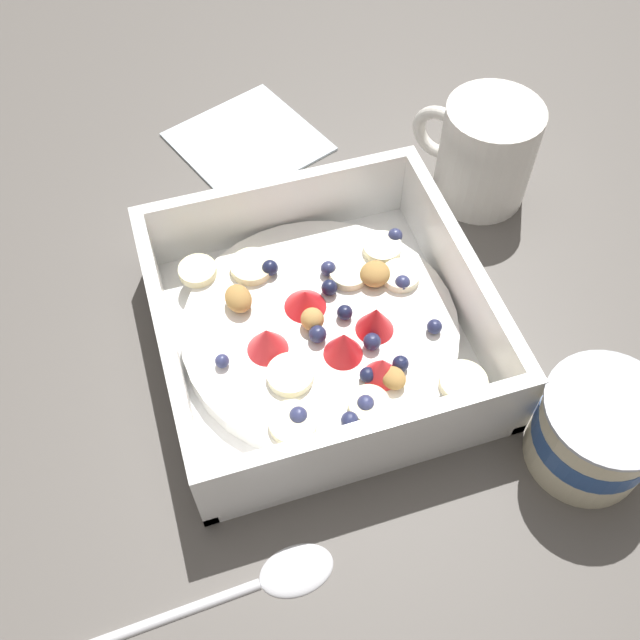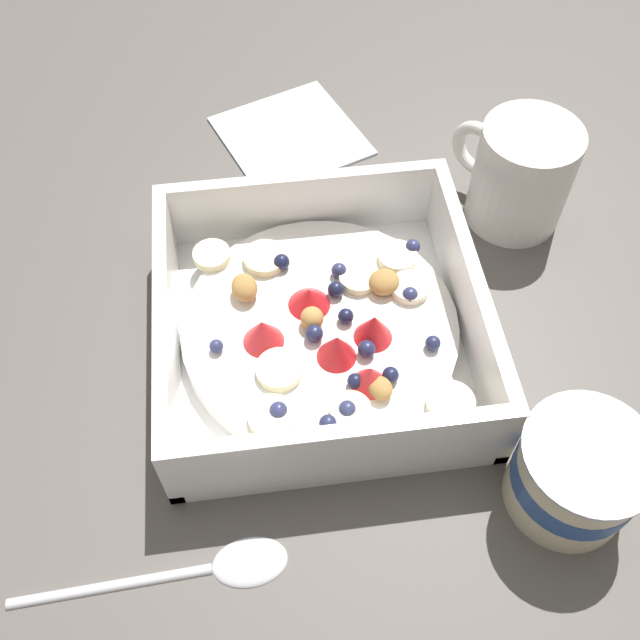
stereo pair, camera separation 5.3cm
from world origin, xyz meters
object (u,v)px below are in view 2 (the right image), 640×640
fruit_bowl (321,328)px  coffee_mug (520,174)px  yogurt_cup (576,474)px  folded_napkin (291,135)px  spoon (207,568)px

fruit_bowl → coffee_mug: coffee_mug is taller
coffee_mug → yogurt_cup: bearing=-8.1°
coffee_mug → folded_napkin: bearing=-124.7°
fruit_bowl → folded_napkin: 0.24m
yogurt_cup → fruit_bowl: bearing=-134.5°
fruit_bowl → yogurt_cup: 0.20m
folded_napkin → spoon: bearing=-13.5°
spoon → folded_napkin: bearing=166.5°
fruit_bowl → yogurt_cup: bearing=45.5°
folded_napkin → yogurt_cup: bearing=20.5°
folded_napkin → coffee_mug: bearing=55.3°
fruit_bowl → spoon: fruit_bowl is taller
coffee_mug → fruit_bowl: bearing=-57.6°
fruit_bowl → coffee_mug: 0.21m
spoon → folded_napkin: size_ratio=1.45×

